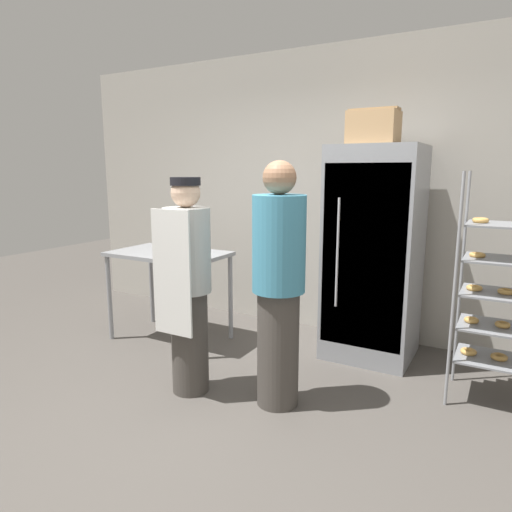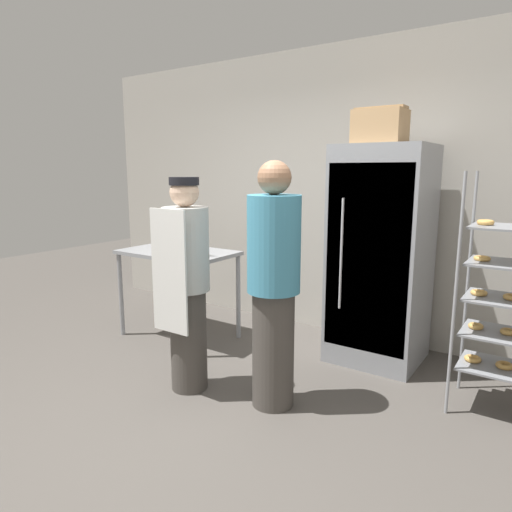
{
  "view_description": "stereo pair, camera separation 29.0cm",
  "coord_description": "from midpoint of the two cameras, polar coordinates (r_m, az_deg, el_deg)",
  "views": [
    {
      "loc": [
        1.59,
        -2.29,
        1.66
      ],
      "look_at": [
        -0.11,
        0.73,
        1.01
      ],
      "focal_mm": 32.0,
      "sensor_mm": 36.0,
      "label": 1
    },
    {
      "loc": [
        1.83,
        -2.13,
        1.66
      ],
      "look_at": [
        -0.11,
        0.73,
        1.01
      ],
      "focal_mm": 32.0,
      "sensor_mm": 36.0,
      "label": 2
    }
  ],
  "objects": [
    {
      "name": "person_customer",
      "position": [
        3.15,
        4.87,
        -3.71
      ],
      "size": [
        0.37,
        0.37,
        1.73
      ],
      "color": "#47423D",
      "rests_on": "ground_plane"
    },
    {
      "name": "prep_counter",
      "position": [
        4.54,
        -7.93,
        -0.65
      ],
      "size": [
        1.11,
        0.68,
        0.88
      ],
      "color": "gray",
      "rests_on": "ground_plane"
    },
    {
      "name": "back_wall",
      "position": [
        4.72,
        13.01,
        7.61
      ],
      "size": [
        6.4,
        0.12,
        2.86
      ],
      "primitive_type": "cube",
      "color": "#ADA89E",
      "rests_on": "ground_plane"
    },
    {
      "name": "refrigerator",
      "position": [
        4.11,
        17.27,
        0.01
      ],
      "size": [
        0.75,
        0.73,
        1.87
      ],
      "color": "gray",
      "rests_on": "ground_plane"
    },
    {
      "name": "person_baker",
      "position": [
        3.41,
        -6.29,
        -3.33
      ],
      "size": [
        0.34,
        0.36,
        1.61
      ],
      "color": "#47423D",
      "rests_on": "ground_plane"
    },
    {
      "name": "baking_rack",
      "position": [
        3.56,
        31.4,
        -4.91
      ],
      "size": [
        0.64,
        0.47,
        1.66
      ],
      "color": "#93969B",
      "rests_on": "ground_plane"
    },
    {
      "name": "ground_plane",
      "position": [
        3.25,
        -3.28,
        -20.07
      ],
      "size": [
        14.0,
        14.0,
        0.0
      ],
      "primitive_type": "plane",
      "color": "#4C4742"
    },
    {
      "name": "cardboard_storage_box",
      "position": [
        3.97,
        17.36,
        15.22
      ],
      "size": [
        0.4,
        0.3,
        0.29
      ],
      "color": "tan",
      "rests_on": "refrigerator"
    },
    {
      "name": "donut_box",
      "position": [
        4.19,
        -6.63,
        0.51
      ],
      "size": [
        0.25,
        0.23,
        0.27
      ],
      "color": "white",
      "rests_on": "prep_counter"
    },
    {
      "name": "blender_pitcher",
      "position": [
        4.47,
        -6.99,
        2.0
      ],
      "size": [
        0.13,
        0.13,
        0.25
      ],
      "color": "#99999E",
      "rests_on": "prep_counter"
    }
  ]
}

